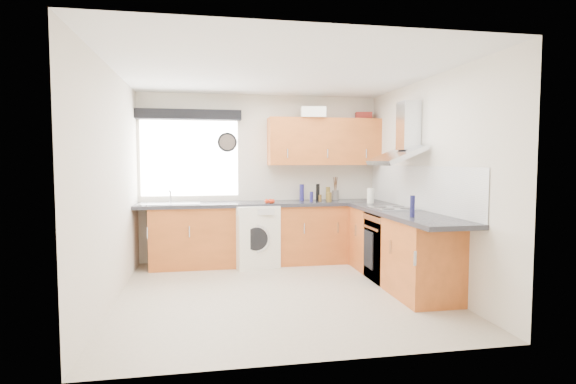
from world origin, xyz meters
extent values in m
plane|color=beige|center=(0.00, 0.00, 0.00)|extent=(3.60, 3.60, 0.00)
cube|color=white|center=(0.00, 0.00, 2.50)|extent=(3.60, 3.60, 0.02)
cube|color=silver|center=(0.00, 1.80, 1.25)|extent=(3.60, 0.02, 2.50)
cube|color=silver|center=(0.00, -1.80, 1.25)|extent=(3.60, 0.02, 2.50)
cube|color=silver|center=(-1.80, 0.00, 1.25)|extent=(0.02, 3.60, 2.50)
cube|color=silver|center=(1.80, 0.00, 1.25)|extent=(0.02, 3.60, 2.50)
cube|color=white|center=(-1.05, 1.79, 1.55)|extent=(1.40, 0.02, 1.10)
cube|color=black|center=(-1.05, 1.70, 2.18)|extent=(1.50, 0.18, 0.14)
cube|color=white|center=(1.79, 0.30, 1.18)|extent=(0.01, 3.00, 0.54)
cube|color=#B05420|center=(-0.10, 1.51, 0.43)|extent=(3.00, 0.58, 0.86)
cube|color=#B05420|center=(1.50, 1.50, 0.43)|extent=(0.60, 0.60, 0.86)
cube|color=#B05420|center=(1.51, 0.15, 0.43)|extent=(0.58, 2.10, 0.86)
cube|color=#26262B|center=(0.00, 1.50, 0.89)|extent=(3.60, 0.62, 0.05)
cube|color=#26262B|center=(1.50, 0.00, 0.89)|extent=(0.62, 2.42, 0.05)
cube|color=black|center=(1.50, 0.30, 0.42)|extent=(0.56, 0.58, 0.85)
cube|color=silver|center=(1.50, 0.30, 0.92)|extent=(0.52, 0.52, 0.01)
cube|color=#B05420|center=(0.95, 1.62, 1.80)|extent=(1.70, 0.35, 0.70)
cube|color=white|center=(-0.15, 1.40, 0.44)|extent=(0.71, 0.69, 0.88)
cylinder|color=black|center=(-0.50, 1.78, 1.79)|extent=(0.29, 0.04, 0.29)
cube|color=white|center=(0.75, 1.52, 2.22)|extent=(0.39, 0.30, 0.15)
cube|color=maroon|center=(1.60, 1.72, 2.21)|extent=(0.28, 0.25, 0.11)
cylinder|color=slate|center=(1.15, 1.70, 0.98)|extent=(0.13, 0.13, 0.15)
cylinder|color=white|center=(1.48, 1.05, 1.02)|extent=(0.12, 0.12, 0.21)
cylinder|color=black|center=(0.81, 1.48, 1.04)|extent=(0.06, 0.06, 0.26)
cylinder|color=navy|center=(0.61, 1.67, 1.03)|extent=(0.07, 0.07, 0.25)
cylinder|color=navy|center=(0.71, 1.43, 0.98)|extent=(0.05, 0.05, 0.15)
cylinder|color=brown|center=(0.84, 1.48, 0.96)|extent=(0.07, 0.07, 0.10)
cylinder|color=brown|center=(0.97, 1.38, 0.98)|extent=(0.07, 0.07, 0.14)
cylinder|color=brown|center=(1.01, 1.62, 1.01)|extent=(0.07, 0.07, 0.20)
cylinder|color=navy|center=(1.36, -0.50, 1.03)|extent=(0.05, 0.05, 0.23)
camera|label=1|loc=(-0.81, -4.99, 1.51)|focal=28.00mm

